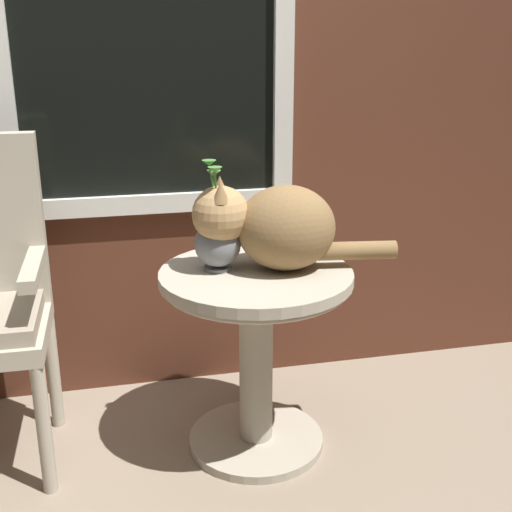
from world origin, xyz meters
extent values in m
plane|color=gray|center=(0.00, 0.00, 0.00)|extent=(6.00, 6.00, 0.00)
cube|color=#562D1E|center=(0.00, 0.74, 1.30)|extent=(4.00, 0.04, 2.60)
cube|color=silver|center=(0.00, 0.70, 0.75)|extent=(1.04, 0.03, 0.07)
cube|color=silver|center=(0.48, 0.70, 1.28)|extent=(0.07, 0.03, 1.06)
cube|color=black|center=(0.00, 0.72, 1.28)|extent=(0.95, 0.01, 1.04)
cylinder|color=#B2A893|center=(0.27, 0.21, 0.01)|extent=(0.46, 0.46, 0.03)
cylinder|color=#B2A893|center=(0.27, 0.21, 0.31)|extent=(0.11, 0.11, 0.57)
cylinder|color=#B2A893|center=(0.27, 0.21, 0.61)|extent=(0.62, 0.62, 0.03)
torus|color=#B2A893|center=(0.27, 0.21, 0.59)|extent=(0.59, 0.59, 0.02)
cylinder|color=#B2A893|center=(-0.41, 0.11, 0.22)|extent=(0.04, 0.04, 0.43)
cylinder|color=#B2A893|center=(-0.40, 0.49, 0.22)|extent=(0.04, 0.04, 0.43)
cube|color=#B2A893|center=(-0.41, 0.30, 0.67)|extent=(0.05, 0.38, 0.04)
ellipsoid|color=olive|center=(0.37, 0.22, 0.77)|extent=(0.35, 0.31, 0.27)
sphere|color=tan|center=(0.16, 0.25, 0.81)|extent=(0.18, 0.18, 0.18)
cone|color=olive|center=(0.17, 0.30, 0.89)|extent=(0.06, 0.06, 0.06)
cone|color=olive|center=(0.16, 0.20, 0.89)|extent=(0.06, 0.06, 0.06)
cylinder|color=olive|center=(0.58, 0.19, 0.69)|extent=(0.29, 0.10, 0.06)
cylinder|color=slate|center=(0.15, 0.25, 0.64)|extent=(0.09, 0.09, 0.01)
ellipsoid|color=slate|center=(0.15, 0.25, 0.72)|extent=(0.15, 0.15, 0.15)
cylinder|color=slate|center=(0.15, 0.25, 0.80)|extent=(0.08, 0.08, 0.06)
torus|color=slate|center=(0.15, 0.25, 0.83)|extent=(0.10, 0.10, 0.02)
cylinder|color=#47893D|center=(0.15, 0.24, 0.89)|extent=(0.02, 0.04, 0.13)
cone|color=#47893D|center=(0.14, 0.22, 0.96)|extent=(0.04, 0.04, 0.02)
cylinder|color=#47893D|center=(0.15, 0.27, 0.88)|extent=(0.01, 0.03, 0.11)
cone|color=#47893D|center=(0.15, 0.28, 0.94)|extent=(0.04, 0.04, 0.02)
cylinder|color=#47893D|center=(0.14, 0.25, 0.90)|extent=(0.03, 0.01, 0.15)
cone|color=#47893D|center=(0.13, 0.25, 0.97)|extent=(0.04, 0.04, 0.02)
camera|label=1|loc=(-0.17, -1.69, 1.33)|focal=45.99mm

